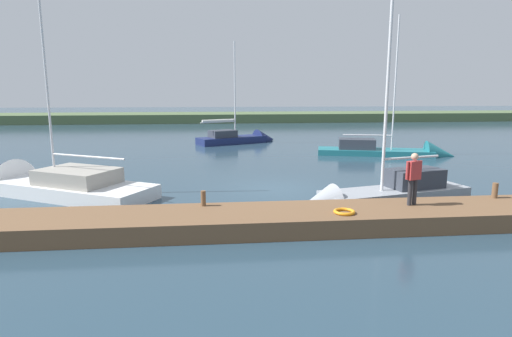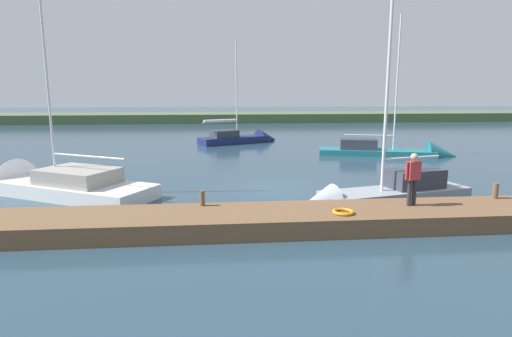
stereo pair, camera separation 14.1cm
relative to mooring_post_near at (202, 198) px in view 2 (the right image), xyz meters
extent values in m
plane|color=#263D4C|center=(-3.04, -4.49, -0.83)|extent=(200.00, 200.00, 0.00)
cube|color=#4C603D|center=(-3.04, -46.96, -0.83)|extent=(180.00, 8.00, 2.40)
cube|color=brown|center=(-3.04, 0.82, -0.54)|extent=(20.27, 2.35, 0.58)
cylinder|color=brown|center=(0.00, 0.00, 0.00)|extent=(0.16, 0.16, 0.50)
cylinder|color=brown|center=(-10.13, 0.00, 0.02)|extent=(0.19, 0.19, 0.53)
torus|color=orange|center=(-4.31, 1.30, -0.20)|extent=(0.66, 0.66, 0.10)
cube|color=#1E6B75|center=(-11.25, -13.86, -0.81)|extent=(7.80, 3.89, 0.71)
cone|color=#1E6B75|center=(-15.38, -12.76, -0.81)|extent=(2.26, 2.41, 2.01)
cube|color=#333842|center=(-10.11, -14.17, -0.10)|extent=(2.70, 2.08, 0.70)
cylinder|color=silver|center=(-12.34, -13.57, 3.91)|extent=(0.10, 0.10, 8.73)
cylinder|color=silver|center=(-10.76, -14.00, 0.50)|extent=(3.17, 0.93, 0.08)
cube|color=gray|center=(-7.42, -2.00, -0.73)|extent=(6.27, 2.99, 0.79)
cone|color=gray|center=(-4.08, -1.18, -0.73)|extent=(1.77, 1.89, 1.59)
cube|color=#333842|center=(-8.32, -2.22, 0.03)|extent=(2.33, 1.62, 0.74)
cylinder|color=silver|center=(-6.80, -1.85, 3.19)|extent=(0.12, 0.12, 7.06)
cylinder|color=silver|center=(-8.06, -2.16, 0.87)|extent=(2.55, 0.71, 0.09)
cube|color=white|center=(5.58, -4.16, -0.71)|extent=(7.61, 5.65, 0.89)
cone|color=white|center=(9.34, -6.22, -0.71)|extent=(3.08, 3.18, 2.43)
cube|color=gray|center=(5.14, -3.93, 0.04)|extent=(3.60, 3.24, 0.61)
cylinder|color=silver|center=(6.25, -4.53, 3.90)|extent=(0.09, 0.09, 8.33)
cylinder|color=silver|center=(4.63, -3.64, 0.89)|extent=(3.28, 1.83, 0.07)
cube|color=navy|center=(-1.86, -21.14, -0.72)|extent=(5.97, 4.12, 0.90)
cone|color=navy|center=(-4.88, -22.56, -0.72)|extent=(2.32, 2.41, 1.87)
cube|color=#333842|center=(-1.12, -20.79, 0.01)|extent=(2.47, 2.16, 0.57)
cylinder|color=silver|center=(-2.17, -21.28, 3.56)|extent=(0.11, 0.11, 7.66)
cylinder|color=silver|center=(-0.76, -20.62, 0.98)|extent=(2.85, 1.40, 0.09)
cylinder|color=silver|center=(-0.76, -20.62, 1.10)|extent=(2.62, 1.38, 0.21)
cylinder|color=#28282D|center=(-6.91, 0.55, 0.18)|extent=(0.14, 0.14, 0.85)
cylinder|color=#28282D|center=(-6.71, 0.62, 0.18)|extent=(0.14, 0.14, 0.85)
cube|color=#B23333|center=(-6.81, 0.58, 0.91)|extent=(0.51, 0.36, 0.61)
sphere|color=tan|center=(-6.81, 0.58, 1.36)|extent=(0.23, 0.23, 0.23)
cylinder|color=#B23333|center=(-7.08, 0.49, 0.92)|extent=(0.09, 0.09, 0.58)
cylinder|color=#B23333|center=(-6.55, 0.68, 0.92)|extent=(0.09, 0.09, 0.58)
camera|label=1|loc=(-0.37, 13.21, 3.42)|focal=29.17mm
camera|label=2|loc=(-0.51, 13.22, 3.42)|focal=29.17mm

